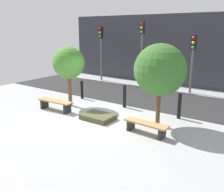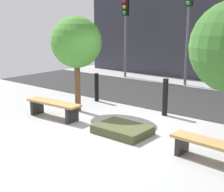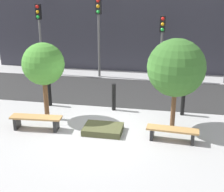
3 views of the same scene
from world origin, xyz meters
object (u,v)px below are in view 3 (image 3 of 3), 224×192
tree_behind_right_bench (176,68)px  traffic_light_west (39,27)px  bollard_far_left (50,94)px  traffic_light_mid_west (99,24)px  tree_behind_left_bench (43,64)px  traffic_light_mid_east (162,36)px  bollard_left (114,97)px  planter_bed (103,129)px  bollard_center (183,102)px  bench_left (36,120)px  bench_right (172,132)px

tree_behind_right_bench → traffic_light_west: 9.13m
bollard_far_left → traffic_light_mid_west: 5.15m
tree_behind_left_bench → traffic_light_mid_west: bearing=83.4°
traffic_light_mid_east → bollard_left: bearing=-109.6°
planter_bed → bollard_left: bearing=90.0°
tree_behind_right_bench → bollard_far_left: bearing=165.8°
bollard_left → planter_bed: bearing=-90.0°
bollard_left → bollard_center: size_ratio=1.02×
traffic_light_mid_west → traffic_light_west: bearing=-180.0°
tree_behind_left_bench → traffic_light_west: traffic_light_west is taller
bollard_center → bench_left: bearing=-155.9°
planter_bed → bollard_far_left: size_ratio=1.34×
bollard_far_left → traffic_light_mid_west: (1.03, 4.50, 2.28)m
bollard_far_left → planter_bed: bearing=-37.1°
bollard_left → traffic_light_mid_east: 5.07m
bench_right → tree_behind_right_bench: 2.05m
planter_bed → tree_behind_right_bench: 3.13m
tree_behind_left_bench → bollard_far_left: 2.03m
bench_right → planter_bed: 2.29m
tree_behind_right_bench → bollard_left: (-2.27, 1.24, -1.59)m
bollard_center → traffic_light_west: (-7.45, 4.50, 2.04)m
planter_bed → traffic_light_mid_west: (-1.60, 6.49, 2.66)m
traffic_light_west → traffic_light_mid_west: 3.22m
planter_bed → traffic_light_mid_west: size_ratio=0.32×
tree_behind_right_bench → bollard_center: tree_behind_right_bench is taller
bench_left → planter_bed: size_ratio=1.38×
tree_behind_right_bench → traffic_light_mid_west: bearing=124.0°
bollard_far_left → bollard_left: 2.64m
tree_behind_left_bench → bollard_far_left: (-0.37, 1.24, -1.56)m
bench_left → tree_behind_right_bench: (4.54, 0.95, 1.79)m
planter_bed → traffic_light_mid_west: 7.19m
bench_left → bollard_left: size_ratio=1.65×
bench_left → tree_behind_left_bench: 1.95m
tree_behind_left_bench → bollard_far_left: size_ratio=2.93×
tree_behind_right_bench → traffic_light_mid_west: size_ratio=0.77×
bollard_left → traffic_light_mid_west: size_ratio=0.26×
planter_bed → tree_behind_left_bench: bearing=161.8°
bench_left → traffic_light_mid_west: bearing=80.5°
bench_left → tree_behind_left_bench: (0.00, 0.95, 1.70)m
bench_left → traffic_light_mid_east: traffic_light_mid_east is taller
bench_right → tree_behind_right_bench: size_ratio=0.53×
bench_left → bollard_far_left: 2.23m
bench_left → traffic_light_mid_east: bearing=56.1°
traffic_light_west → bench_left: bearing=-69.2°
tree_behind_right_bench → bollard_center: (0.37, 1.24, -1.60)m
tree_behind_left_bench → traffic_light_west: size_ratio=0.75×
tree_behind_right_bench → tree_behind_left_bench: bearing=180.0°
traffic_light_west → tree_behind_left_bench: bearing=-66.1°
bench_right → traffic_light_mid_east: (-0.66, 6.69, 1.94)m
bench_right → bollard_center: (0.37, 2.19, 0.22)m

